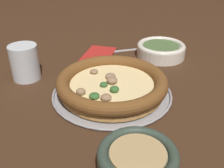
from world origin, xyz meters
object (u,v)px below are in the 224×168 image
at_px(pizza, 112,84).
at_px(fork, 111,52).
at_px(bowl_near, 138,160).
at_px(drinking_cup, 25,62).
at_px(pizza_tray, 112,93).
at_px(bowl_far, 161,49).
at_px(napkin, 99,54).

height_order(pizza, fork, pizza).
distance_m(bowl_near, drinking_cup, 0.44).
distance_m(bowl_near, fork, 0.53).
bearing_deg(pizza_tray, bowl_near, -160.69).
bearing_deg(fork, pizza_tray, 75.01).
bearing_deg(bowl_far, fork, 87.31).
distance_m(pizza, fork, 0.28).
xyz_separation_m(pizza_tray, bowl_near, (-0.24, -0.08, 0.02)).
relative_size(pizza_tray, bowl_near, 2.23).
bearing_deg(pizza, bowl_far, -24.04).
bearing_deg(bowl_far, napkin, 95.95).
distance_m(pizza_tray, bowl_near, 0.26).
relative_size(pizza, bowl_far, 1.75).
distance_m(pizza_tray, pizza, 0.03).
relative_size(pizza_tray, bowl_far, 1.91).
height_order(drinking_cup, fork, drinking_cup).
xyz_separation_m(drinking_cup, fork, (0.23, -0.20, -0.05)).
distance_m(napkin, fork, 0.05).
bearing_deg(napkin, bowl_far, -84.05).
bearing_deg(bowl_near, napkin, 19.58).
bearing_deg(fork, bowl_far, 151.86).
bearing_deg(bowl_far, drinking_cup, 120.70).
relative_size(pizza, drinking_cup, 2.84).
relative_size(napkin, fork, 0.89).
relative_size(pizza, bowl_near, 2.04).
relative_size(pizza, fork, 1.66).
height_order(napkin, fork, napkin).
height_order(pizza_tray, napkin, same).
bearing_deg(napkin, fork, -51.95).
distance_m(pizza, bowl_far, 0.29).
relative_size(bowl_far, fork, 0.95).
xyz_separation_m(pizza_tray, fork, (0.27, 0.05, -0.00)).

